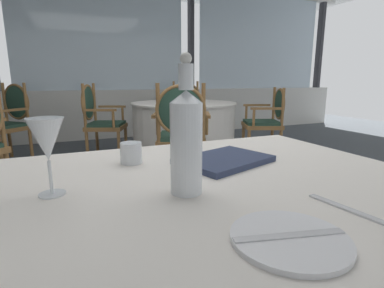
{
  "coord_description": "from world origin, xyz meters",
  "views": [
    {
      "loc": [
        -0.66,
        -1.82,
        1.01
      ],
      "look_at": [
        -0.27,
        -0.9,
        0.8
      ],
      "focal_mm": 27.6,
      "sensor_mm": 36.0,
      "label": 1
    }
  ],
  "objects": [
    {
      "name": "dining_chair_0_2",
      "position": [
        -0.28,
        2.17,
        0.56
      ],
      "size": [
        0.6,
        0.64,
        0.98
      ],
      "rotation": [
        0.0,
        0.0,
        12.17
      ],
      "color": "olive",
      "rests_on": "ground_plane"
    },
    {
      "name": "water_bottle",
      "position": [
        -0.4,
        -1.16,
        0.87
      ],
      "size": [
        0.08,
        0.08,
        0.34
      ],
      "color": "white",
      "rests_on": "foreground_table"
    },
    {
      "name": "side_plate",
      "position": [
        -0.32,
        -1.45,
        0.74
      ],
      "size": [
        0.21,
        0.21,
        0.01
      ],
      "primitive_type": "cylinder",
      "color": "white",
      "rests_on": "foreground_table"
    },
    {
      "name": "dining_chair_1_1",
      "position": [
        -1.34,
        2.49,
        0.57
      ],
      "size": [
        0.66,
        0.66,
        0.99
      ],
      "rotation": [
        0.0,
        0.0,
        10.19
      ],
      "color": "olive",
      "rests_on": "ground_plane"
    },
    {
      "name": "dining_chair_0_3",
      "position": [
        0.31,
        0.72,
        0.58
      ],
      "size": [
        0.64,
        0.6,
        0.99
      ],
      "rotation": [
        0.0,
        0.0,
        13.74
      ],
      "color": "olive",
      "rests_on": "ground_plane"
    },
    {
      "name": "wine_glass",
      "position": [
        -0.71,
        -1.05,
        0.87
      ],
      "size": [
        0.09,
        0.09,
        0.19
      ],
      "color": "white",
      "rests_on": "foreground_table"
    },
    {
      "name": "window_wall_far",
      "position": [
        -0.0,
        3.58,
        1.18
      ],
      "size": [
        10.25,
        0.14,
        2.97
      ],
      "color": "silver",
      "rests_on": "ground_plane"
    },
    {
      "name": "dining_chair_0_0",
      "position": [
        1.75,
        1.31,
        0.55
      ],
      "size": [
        0.6,
        0.64,
        0.93
      ],
      "rotation": [
        0.0,
        0.0,
        9.03
      ],
      "color": "olive",
      "rests_on": "ground_plane"
    },
    {
      "name": "dinner_fork",
      "position": [
        -0.11,
        -1.4,
        0.74
      ],
      "size": [
        0.04,
        0.19,
        0.0
      ],
      "primitive_type": "cube",
      "rotation": [
        0.0,
        0.0,
        1.71
      ],
      "color": "silver",
      "rests_on": "foreground_table"
    },
    {
      "name": "background_table_0",
      "position": [
        0.74,
        1.74,
        0.37
      ],
      "size": [
        1.35,
        1.35,
        0.74
      ],
      "color": "white",
      "rests_on": "ground_plane"
    },
    {
      "name": "menu_book",
      "position": [
        -0.17,
        -0.96,
        0.75
      ],
      "size": [
        0.36,
        0.3,
        0.02
      ],
      "primitive_type": "cube",
      "rotation": [
        0.0,
        0.0,
        0.33
      ],
      "color": "#2D3856",
      "rests_on": "foreground_table"
    },
    {
      "name": "ground_plane",
      "position": [
        0.0,
        0.0,
        0.0
      ],
      "size": [
        13.33,
        13.33,
        0.0
      ],
      "primitive_type": "plane",
      "color": "#4C5156"
    },
    {
      "name": "water_tumbler",
      "position": [
        -0.47,
        -0.83,
        0.77
      ],
      "size": [
        0.07,
        0.07,
        0.07
      ],
      "primitive_type": "cylinder",
      "color": "white",
      "rests_on": "foreground_table"
    },
    {
      "name": "dining_chair_0_1",
      "position": [
        1.17,
        2.77,
        0.58
      ],
      "size": [
        0.64,
        0.6,
        1.0
      ],
      "rotation": [
        0.0,
        0.0,
        10.6
      ],
      "color": "olive",
      "rests_on": "ground_plane"
    },
    {
      "name": "butter_knife",
      "position": [
        -0.32,
        -1.45,
        0.75
      ],
      "size": [
        0.2,
        0.07,
        0.0
      ],
      "primitive_type": "cube",
      "rotation": [
        0.0,
        0.0,
        -0.24
      ],
      "color": "silver",
      "rests_on": "foreground_table"
    }
  ]
}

